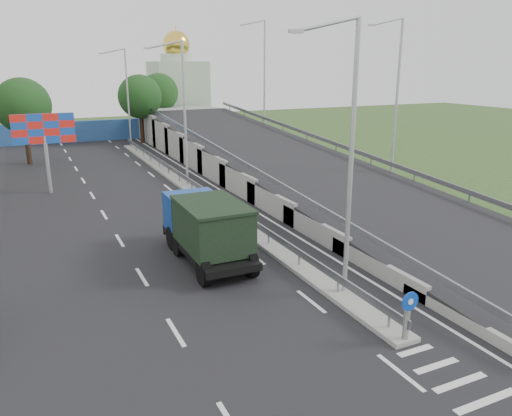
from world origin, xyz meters
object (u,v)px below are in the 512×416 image
lamp_post_near (347,148)px  church (178,89)px  dump_truck (206,226)px  lamp_post_far (126,92)px  sign_bollard (407,315)px  billboard (44,133)px  lamp_post_mid (182,106)px

lamp_post_near → church: 54.90m
church → dump_truck: size_ratio=2.07×
lamp_post_far → dump_truck: 34.69m
lamp_post_near → lamp_post_far: (0.00, 40.00, 0.00)m
lamp_post_near → dump_truck: size_ratio=1.51×
lamp_post_far → dump_truck: bearing=-95.7°
sign_bollard → billboard: 27.53m
church → dump_truck: bearing=-105.4°
lamp_post_near → billboard: lamp_post_near is taller
church → dump_truck: church is taller
church → lamp_post_near: bearing=-100.4°
billboard → dump_truck: 17.43m
dump_truck → lamp_post_near: bearing=-58.8°
sign_bollard → dump_truck: 10.13m
church → billboard: church is taller
lamp_post_near → billboard: (-9.11, 22.00, -1.62)m
sign_bollard → church: 58.84m
lamp_post_near → dump_truck: lamp_post_near is taller
dump_truck → lamp_post_mid: bearing=76.8°
lamp_post_mid → lamp_post_far: (0.00, 20.00, 0.00)m
lamp_post_far → church: bearing=54.8°
sign_bollard → dump_truck: (-3.31, 9.56, 0.59)m
dump_truck → lamp_post_far: bearing=84.6°
lamp_post_near → lamp_post_far: 40.00m
lamp_post_mid → lamp_post_far: bearing=90.0°
lamp_post_near → dump_truck: 7.88m
lamp_post_near → billboard: bearing=112.5°
church → sign_bollard: bearing=-99.8°
sign_bollard → lamp_post_near: bearing=88.4°
sign_bollard → dump_truck: size_ratio=0.25×
billboard → lamp_post_far: bearing=63.2°
sign_bollard → billboard: (-9.00, 25.83, 3.15)m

